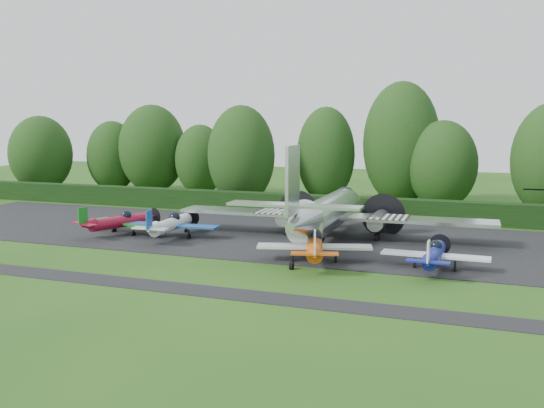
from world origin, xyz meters
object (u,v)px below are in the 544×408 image
at_px(light_plane_white, 171,224).
at_px(transport_plane, 326,213).
at_px(light_plane_red, 120,221).
at_px(light_plane_orange, 315,245).
at_px(light_plane_blue, 434,254).

bearing_deg(light_plane_white, transport_plane, 18.19).
height_order(light_plane_red, light_plane_orange, light_plane_orange).
height_order(transport_plane, light_plane_blue, transport_plane).
relative_size(light_plane_red, light_plane_white, 0.95).
relative_size(light_plane_white, light_plane_orange, 0.98).
bearing_deg(light_plane_red, transport_plane, -9.01).
bearing_deg(transport_plane, light_plane_blue, -34.88).
relative_size(transport_plane, light_plane_blue, 3.60).
distance_m(light_plane_white, light_plane_orange, 13.23).
bearing_deg(light_plane_blue, light_plane_red, 171.44).
bearing_deg(transport_plane, light_plane_orange, -78.61).
relative_size(light_plane_red, light_plane_orange, 0.93).
bearing_deg(light_plane_red, light_plane_orange, -32.58).
bearing_deg(transport_plane, light_plane_white, -163.84).
xyz_separation_m(transport_plane, light_plane_orange, (1.16, -6.94, -1.00)).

